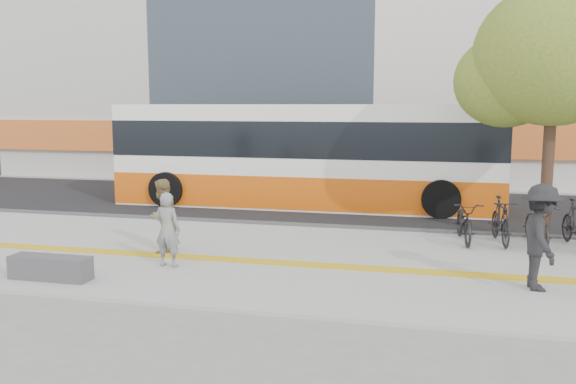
% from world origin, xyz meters
% --- Properties ---
extents(ground, '(120.00, 120.00, 0.00)m').
position_xyz_m(ground, '(0.00, 0.00, 0.00)').
color(ground, slate).
rests_on(ground, ground).
extents(sidewalk, '(40.00, 7.00, 0.08)m').
position_xyz_m(sidewalk, '(0.00, 1.50, 0.04)').
color(sidewalk, gray).
rests_on(sidewalk, ground).
extents(tactile_strip, '(40.00, 0.45, 0.01)m').
position_xyz_m(tactile_strip, '(0.00, 1.00, 0.09)').
color(tactile_strip, gold).
rests_on(tactile_strip, sidewalk).
extents(street, '(40.00, 8.00, 0.06)m').
position_xyz_m(street, '(0.00, 9.00, 0.03)').
color(street, black).
rests_on(street, ground).
extents(curb, '(40.00, 0.25, 0.14)m').
position_xyz_m(curb, '(0.00, 5.00, 0.07)').
color(curb, '#38383B').
rests_on(curb, ground).
extents(bench, '(1.60, 0.45, 0.45)m').
position_xyz_m(bench, '(-2.60, -1.20, 0.30)').
color(bench, '#38383B').
rests_on(bench, sidewalk).
extents(street_tree, '(4.40, 3.80, 6.31)m').
position_xyz_m(street_tree, '(7.18, 4.82, 4.51)').
color(street_tree, '#321E16').
rests_on(street_tree, sidewalk).
extents(bus, '(12.62, 2.99, 3.36)m').
position_xyz_m(bus, '(0.33, 8.50, 1.64)').
color(bus, white).
rests_on(bus, street).
extents(bicycle_row, '(4.22, 1.99, 1.13)m').
position_xyz_m(bicycle_row, '(6.94, 4.00, 0.61)').
color(bicycle_row, black).
rests_on(bicycle_row, sidewalk).
extents(seated_woman, '(0.59, 0.41, 1.56)m').
position_xyz_m(seated_woman, '(-0.80, 0.20, 0.86)').
color(seated_woman, black).
rests_on(seated_woman, sidewalk).
extents(pedestrian_tan, '(0.72, 0.88, 1.67)m').
position_xyz_m(pedestrian_tan, '(-1.45, 1.31, 0.92)').
color(pedestrian_tan, olive).
rests_on(pedestrian_tan, sidewalk).
extents(pedestrian_dark, '(0.85, 1.32, 1.93)m').
position_xyz_m(pedestrian_dark, '(6.40, 0.32, 1.05)').
color(pedestrian_dark, black).
rests_on(pedestrian_dark, sidewalk).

